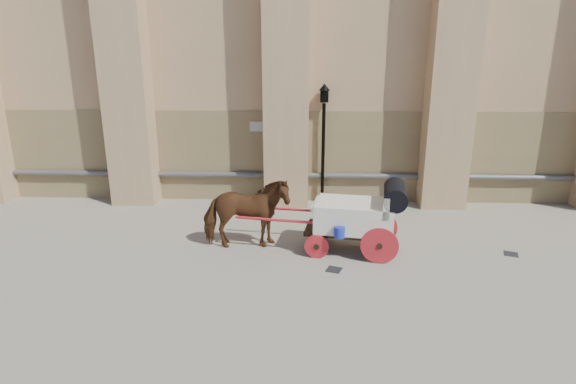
{
  "coord_description": "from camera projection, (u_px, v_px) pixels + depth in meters",
  "views": [
    {
      "loc": [
        -0.35,
        -10.54,
        4.53
      ],
      "look_at": [
        -0.79,
        -0.11,
        1.49
      ],
      "focal_mm": 28.0,
      "sensor_mm": 36.0,
      "label": 1
    }
  ],
  "objects": [
    {
      "name": "ground",
      "position": [
        319.0,
        247.0,
        11.36
      ],
      "size": [
        90.0,
        90.0,
        0.0
      ],
      "primitive_type": "plane",
      "color": "gray",
      "rests_on": "ground"
    },
    {
      "name": "horse",
      "position": [
        246.0,
        214.0,
        11.11
      ],
      "size": [
        2.25,
        1.24,
        1.81
      ],
      "primitive_type": "imported",
      "rotation": [
        0.0,
        0.0,
        1.7
      ],
      "color": "brown",
      "rests_on": "ground"
    },
    {
      "name": "carriage",
      "position": [
        360.0,
        215.0,
        10.87
      ],
      "size": [
        4.2,
        1.73,
        1.78
      ],
      "rotation": [
        0.0,
        0.0,
        -0.16
      ],
      "color": "black",
      "rests_on": "ground"
    },
    {
      "name": "street_lamp",
      "position": [
        323.0,
        141.0,
        14.42
      ],
      "size": [
        0.36,
        0.36,
        3.87
      ],
      "color": "black",
      "rests_on": "ground"
    },
    {
      "name": "drain_grate_near",
      "position": [
        334.0,
        270.0,
        10.14
      ],
      "size": [
        0.41,
        0.41,
        0.01
      ],
      "primitive_type": "cube",
      "rotation": [
        0.0,
        0.0,
        -0.34
      ],
      "color": "black",
      "rests_on": "ground"
    },
    {
      "name": "drain_grate_far",
      "position": [
        511.0,
        254.0,
        10.96
      ],
      "size": [
        0.41,
        0.41,
        0.01
      ],
      "primitive_type": "cube",
      "rotation": [
        0.0,
        0.0,
        -0.35
      ],
      "color": "black",
      "rests_on": "ground"
    }
  ]
}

